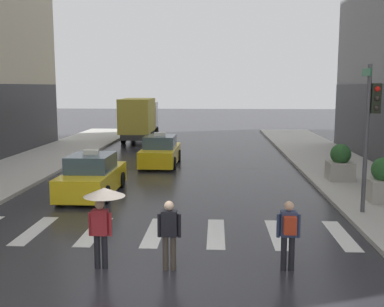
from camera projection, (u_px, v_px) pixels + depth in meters
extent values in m
plane|color=#26262B|center=(138.00, 273.00, 10.69)|extent=(160.00, 160.00, 0.00)
cube|color=silver|center=(35.00, 230.00, 13.85)|extent=(0.50, 2.80, 0.01)
cube|color=silver|center=(94.00, 231.00, 13.75)|extent=(0.50, 2.80, 0.01)
cube|color=silver|center=(155.00, 232.00, 13.66)|extent=(0.50, 2.80, 0.01)
cube|color=silver|center=(216.00, 233.00, 13.57)|extent=(0.50, 2.80, 0.01)
cube|color=silver|center=(278.00, 234.00, 13.47)|extent=(0.50, 2.80, 0.01)
cube|color=silver|center=(341.00, 235.00, 13.38)|extent=(0.50, 2.80, 0.01)
cylinder|color=#47474C|center=(366.00, 140.00, 14.98)|extent=(0.14, 0.14, 4.80)
cube|color=black|center=(375.00, 98.00, 14.78)|extent=(0.30, 0.26, 0.95)
sphere|color=red|center=(377.00, 89.00, 14.60)|extent=(0.17, 0.17, 0.17)
sphere|color=#28231E|center=(377.00, 98.00, 14.64)|extent=(0.17, 0.17, 0.17)
sphere|color=#28231E|center=(376.00, 108.00, 14.68)|extent=(0.17, 0.17, 0.17)
cube|color=#196638|center=(366.00, 72.00, 14.85)|extent=(0.04, 0.84, 0.24)
cube|color=yellow|center=(93.00, 181.00, 18.37)|extent=(1.84, 4.51, 0.84)
cube|color=#384C5B|center=(91.00, 163.00, 18.17)|extent=(1.62, 2.11, 0.64)
cube|color=silver|center=(91.00, 152.00, 18.11)|extent=(0.60, 0.24, 0.18)
cylinder|color=black|center=(82.00, 179.00, 19.79)|extent=(0.23, 0.66, 0.66)
cylinder|color=black|center=(121.00, 180.00, 19.69)|extent=(0.23, 0.66, 0.66)
cylinder|color=black|center=(60.00, 194.00, 17.12)|extent=(0.23, 0.66, 0.66)
cylinder|color=black|center=(106.00, 194.00, 17.02)|extent=(0.23, 0.66, 0.66)
cube|color=#F2EAB2|center=(92.00, 169.00, 20.65)|extent=(0.20, 0.04, 0.14)
cube|color=#F2EAB2|center=(120.00, 170.00, 20.57)|extent=(0.20, 0.04, 0.14)
cube|color=yellow|center=(161.00, 155.00, 25.31)|extent=(1.85, 4.52, 0.84)
cube|color=#384C5B|center=(160.00, 142.00, 25.10)|extent=(1.62, 2.12, 0.64)
cube|color=silver|center=(160.00, 134.00, 25.04)|extent=(0.60, 0.25, 0.18)
cylinder|color=black|center=(149.00, 155.00, 26.72)|extent=(0.23, 0.66, 0.66)
cylinder|color=black|center=(178.00, 156.00, 26.62)|extent=(0.23, 0.66, 0.66)
cylinder|color=black|center=(141.00, 163.00, 24.06)|extent=(0.23, 0.66, 0.66)
cylinder|color=black|center=(174.00, 163.00, 23.95)|extent=(0.23, 0.66, 0.66)
cube|color=#F2EAB2|center=(155.00, 149.00, 27.58)|extent=(0.20, 0.04, 0.14)
cube|color=#F2EAB2|center=(176.00, 149.00, 27.50)|extent=(0.20, 0.04, 0.14)
cube|color=#2D2D2D|center=(139.00, 133.00, 36.13)|extent=(1.94, 6.64, 0.40)
cube|color=silver|center=(145.00, 115.00, 39.22)|extent=(2.14, 1.85, 2.10)
cube|color=#384C5B|center=(146.00, 110.00, 40.07)|extent=(1.89, 0.08, 0.95)
cube|color=gold|center=(137.00, 115.00, 35.03)|extent=(2.30, 4.85, 2.50)
cylinder|color=black|center=(133.00, 132.00, 39.26)|extent=(0.30, 0.91, 0.90)
cylinder|color=black|center=(156.00, 132.00, 39.19)|extent=(0.30, 0.91, 0.90)
cylinder|color=black|center=(123.00, 138.00, 34.76)|extent=(0.30, 0.91, 0.90)
cylinder|color=black|center=(150.00, 138.00, 34.70)|extent=(0.30, 0.91, 0.90)
cylinder|color=black|center=(97.00, 251.00, 10.90)|extent=(0.14, 0.14, 0.82)
cylinder|color=black|center=(105.00, 251.00, 10.90)|extent=(0.14, 0.14, 0.82)
cube|color=maroon|center=(100.00, 222.00, 10.80)|extent=(0.36, 0.24, 0.60)
sphere|color=tan|center=(100.00, 205.00, 10.74)|extent=(0.22, 0.22, 0.22)
cylinder|color=maroon|center=(90.00, 224.00, 10.82)|extent=(0.09, 0.09, 0.55)
cylinder|color=maroon|center=(110.00, 224.00, 10.79)|extent=(0.09, 0.09, 0.55)
cylinder|color=#4C4C4C|center=(105.00, 210.00, 10.75)|extent=(0.02, 0.02, 1.00)
cone|color=gray|center=(104.00, 192.00, 10.69)|extent=(0.96, 0.96, 0.20)
cylinder|color=black|center=(284.00, 253.00, 10.79)|extent=(0.14, 0.14, 0.82)
cylinder|color=black|center=(292.00, 253.00, 10.78)|extent=(0.14, 0.14, 0.82)
cube|color=#2D3856|center=(289.00, 224.00, 10.68)|extent=(0.36, 0.24, 0.60)
sphere|color=tan|center=(289.00, 206.00, 10.62)|extent=(0.22, 0.22, 0.22)
cylinder|color=#2D3856|center=(278.00, 226.00, 10.70)|extent=(0.09, 0.09, 0.55)
cylinder|color=#2D3856|center=(299.00, 226.00, 10.68)|extent=(0.09, 0.09, 0.55)
cube|color=#B23319|center=(290.00, 226.00, 10.46)|extent=(0.28, 0.18, 0.40)
cylinder|color=#473D33|center=(166.00, 253.00, 10.81)|extent=(0.14, 0.14, 0.82)
cylinder|color=#473D33|center=(173.00, 253.00, 10.80)|extent=(0.14, 0.14, 0.82)
cube|color=black|center=(169.00, 223.00, 10.70)|extent=(0.36, 0.24, 0.60)
sphere|color=beige|center=(169.00, 206.00, 10.64)|extent=(0.22, 0.22, 0.22)
cylinder|color=black|center=(159.00, 225.00, 10.72)|extent=(0.09, 0.09, 0.55)
cylinder|color=black|center=(179.00, 226.00, 10.70)|extent=(0.09, 0.09, 0.55)
cube|color=#A8A399|center=(383.00, 190.00, 16.71)|extent=(1.10, 1.10, 0.80)
sphere|color=#285628|center=(384.00, 170.00, 16.60)|extent=(0.90, 0.90, 0.90)
cube|color=#A8A399|center=(340.00, 171.00, 20.57)|extent=(1.10, 1.10, 0.80)
sphere|color=#285628|center=(341.00, 154.00, 20.46)|extent=(0.90, 0.90, 0.90)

